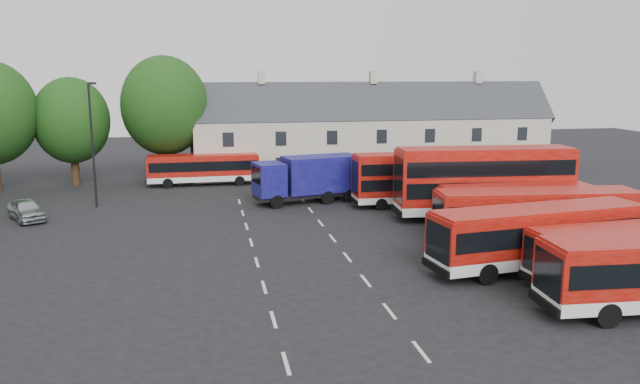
{
  "coord_description": "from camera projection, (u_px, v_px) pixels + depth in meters",
  "views": [
    {
      "loc": [
        -2.58,
        -30.27,
        10.16
      ],
      "look_at": [
        4.91,
        9.71,
        2.2
      ],
      "focal_mm": 35.0,
      "sensor_mm": 36.0,
      "label": 1
    }
  ],
  "objects": [
    {
      "name": "ground",
      "position": [
        260.0,
        274.0,
        31.62
      ],
      "size": [
        140.0,
        140.0,
        0.0
      ],
      "primitive_type": "plane",
      "color": "black",
      "rests_on": "ground"
    },
    {
      "name": "lane_markings",
      "position": [
        303.0,
        260.0,
        34.0
      ],
      "size": [
        5.15,
        33.8,
        0.01
      ],
      "color": "beige",
      "rests_on": "ground"
    },
    {
      "name": "terrace_houses",
      "position": [
        372.0,
        134.0,
        62.35
      ],
      "size": [
        35.7,
        7.13,
        10.06
      ],
      "color": "beige",
      "rests_on": "ground"
    },
    {
      "name": "bus_row_b",
      "position": [
        629.0,
        249.0,
        29.94
      ],
      "size": [
        10.27,
        3.05,
        2.86
      ],
      "rotation": [
        0.0,
        0.0,
        0.07
      ],
      "color": "silver",
      "rests_on": "ground"
    },
    {
      "name": "bus_row_c",
      "position": [
        539.0,
        233.0,
        31.94
      ],
      "size": [
        11.91,
        4.17,
        3.3
      ],
      "rotation": [
        0.0,
        0.0,
        0.13
      ],
      "color": "silver",
      "rests_on": "ground"
    },
    {
      "name": "bus_row_d",
      "position": [
        537.0,
        213.0,
        36.23
      ],
      "size": [
        12.03,
        3.91,
        3.34
      ],
      "rotation": [
        0.0,
        0.0,
        -0.1
      ],
      "color": "silver",
      "rests_on": "ground"
    },
    {
      "name": "bus_row_e",
      "position": [
        516.0,
        202.0,
        40.63
      ],
      "size": [
        10.05,
        2.37,
        2.84
      ],
      "rotation": [
        0.0,
        0.0,
        -0.0
      ],
      "color": "silver",
      "rests_on": "ground"
    },
    {
      "name": "bus_dd_south",
      "position": [
        484.0,
        179.0,
        42.9
      ],
      "size": [
        12.29,
        3.59,
        4.98
      ],
      "rotation": [
        0.0,
        0.0,
        -0.07
      ],
      "color": "silver",
      "rests_on": "ground"
    },
    {
      "name": "bus_dd_north",
      "position": [
        418.0,
        176.0,
        47.16
      ],
      "size": [
        9.84,
        2.32,
        4.03
      ],
      "rotation": [
        0.0,
        0.0,
        0.0
      ],
      "color": "silver",
      "rests_on": "ground"
    },
    {
      "name": "bus_north",
      "position": [
        203.0,
        167.0,
        55.83
      ],
      "size": [
        9.82,
        2.46,
        2.76
      ],
      "rotation": [
        0.0,
        0.0,
        0.02
      ],
      "color": "silver",
      "rests_on": "ground"
    },
    {
      "name": "box_truck",
      "position": [
        309.0,
        177.0,
        48.38
      ],
      "size": [
        8.59,
        4.24,
        3.6
      ],
      "rotation": [
        0.0,
        0.0,
        0.21
      ],
      "color": "black",
      "rests_on": "ground"
    },
    {
      "name": "silver_car",
      "position": [
        26.0,
        210.0,
        42.81
      ],
      "size": [
        3.58,
        4.61,
        1.47
      ],
      "primitive_type": "imported",
      "rotation": [
        0.0,
        0.0,
        0.5
      ],
      "color": "#AEB2B6",
      "rests_on": "ground"
    },
    {
      "name": "lamppost",
      "position": [
        93.0,
        142.0,
        46.07
      ],
      "size": [
        0.65,
        0.31,
        9.31
      ],
      "rotation": [
        0.0,
        0.0,
        -0.14
      ],
      "color": "black",
      "rests_on": "ground"
    }
  ]
}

